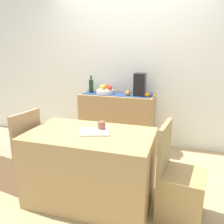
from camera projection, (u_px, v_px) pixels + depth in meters
ground_plane at (109, 175)px, 2.99m from camera, size 6.40×6.40×0.02m
room_wall_rear at (132, 61)px, 3.71m from camera, size 6.40×0.06×2.70m
sideboard_console at (117, 120)px, 3.77m from camera, size 1.15×0.42×0.85m
table_runner at (117, 94)px, 3.65m from camera, size 1.08×0.32×0.01m
fruit_bowl at (105, 92)px, 3.70m from camera, size 0.27×0.27×0.06m
apple_upper at (108, 87)px, 3.73m from camera, size 0.08×0.08×0.08m
apple_right at (110, 88)px, 3.65m from camera, size 0.07×0.07×0.07m
apple_left at (102, 87)px, 3.68m from camera, size 0.08×0.08×0.08m
apple_rear at (104, 87)px, 3.75m from camera, size 0.07×0.07×0.07m
wine_bottle at (91, 86)px, 3.75m from camera, size 0.07×0.07×0.28m
coffee_maker at (140, 85)px, 3.51m from camera, size 0.16×0.18×0.34m
orange_loose_end at (147, 95)px, 3.44m from camera, size 0.07×0.07×0.07m
orange_loose_mid at (128, 93)px, 3.55m from camera, size 0.08×0.08×0.08m
dining_table at (91, 167)px, 2.41m from camera, size 1.24×0.74×0.74m
open_book at (95, 132)px, 2.32m from camera, size 0.33×0.29×0.02m
coffee_cup at (101, 126)px, 2.37m from camera, size 0.08×0.08×0.09m
chair_near_window at (19, 164)px, 2.69m from camera, size 0.46×0.46×0.90m
chair_by_corner at (179, 191)px, 2.19m from camera, size 0.45×0.45×0.90m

